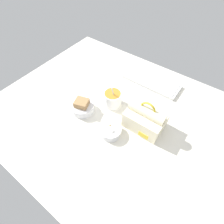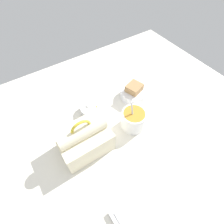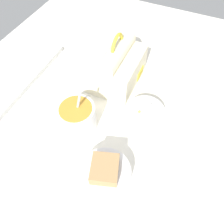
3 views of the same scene
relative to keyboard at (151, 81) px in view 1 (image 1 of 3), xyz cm
name	(u,v)px [view 1 (image 1 of 3)]	position (x,y,z in cm)	size (l,w,h in cm)	color
desk_surface	(116,116)	(-2.81, -35.72, -2.02)	(140.00, 110.00, 2.00)	silver
keyboard	(151,81)	(0.00, 0.00, 0.00)	(37.10, 14.91, 2.10)	silver
lunch_bag	(145,118)	(13.15, -32.83, 5.31)	(19.59, 14.88, 18.16)	#EFE5C1
soup_cup	(113,99)	(-9.33, -30.50, 3.72)	(10.37, 10.37, 15.09)	white
bento_bowl_sandwich	(82,107)	(-20.36, -44.30, 1.94)	(12.91, 12.91, 7.93)	silver
bento_bowl_snacks	(110,131)	(1.53, -47.27, 1.21)	(11.26, 11.26, 5.05)	silver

